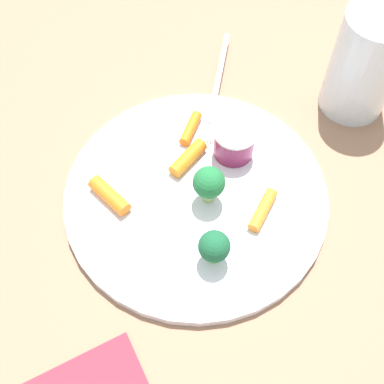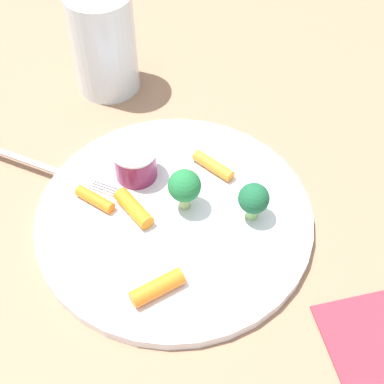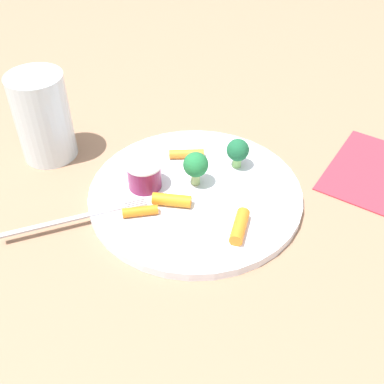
% 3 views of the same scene
% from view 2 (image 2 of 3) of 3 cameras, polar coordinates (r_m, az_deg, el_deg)
% --- Properties ---
extents(ground_plane, '(2.40, 2.40, 0.00)m').
position_cam_2_polar(ground_plane, '(0.58, -1.80, -2.98)').
color(ground_plane, '#926C51').
extents(plate, '(0.28, 0.28, 0.01)m').
position_cam_2_polar(plate, '(0.58, -1.82, -2.62)').
color(plate, white).
rests_on(plate, ground_plane).
extents(sauce_cup, '(0.05, 0.05, 0.04)m').
position_cam_2_polar(sauce_cup, '(0.59, -5.81, 3.00)').
color(sauce_cup, '#771F49').
rests_on(sauce_cup, plate).
extents(broccoli_floret_0, '(0.03, 0.03, 0.04)m').
position_cam_2_polar(broccoli_floret_0, '(0.55, 6.34, -1.08)').
color(broccoli_floret_0, '#86C269').
rests_on(broccoli_floret_0, plate).
extents(broccoli_floret_1, '(0.03, 0.03, 0.05)m').
position_cam_2_polar(broccoli_floret_1, '(0.55, -0.77, 0.55)').
color(broccoli_floret_1, '#96B46B').
rests_on(broccoli_floret_1, plate).
extents(carrot_stick_0, '(0.05, 0.04, 0.01)m').
position_cam_2_polar(carrot_stick_0, '(0.61, 2.19, 2.72)').
color(carrot_stick_0, orange).
rests_on(carrot_stick_0, plate).
extents(carrot_stick_1, '(0.05, 0.04, 0.02)m').
position_cam_2_polar(carrot_stick_1, '(0.51, -3.58, -9.73)').
color(carrot_stick_1, orange).
rests_on(carrot_stick_1, plate).
extents(carrot_stick_2, '(0.04, 0.03, 0.01)m').
position_cam_2_polar(carrot_stick_2, '(0.58, -9.92, -0.73)').
color(carrot_stick_2, orange).
rests_on(carrot_stick_2, plate).
extents(carrot_stick_3, '(0.04, 0.05, 0.02)m').
position_cam_2_polar(carrot_stick_3, '(0.57, -6.02, -1.93)').
color(carrot_stick_3, orange).
rests_on(carrot_stick_3, plate).
extents(fork, '(0.17, 0.08, 0.00)m').
position_cam_2_polar(fork, '(0.63, -14.77, 2.44)').
color(fork, '#BCB7BB').
rests_on(fork, plate).
extents(drinking_glass, '(0.08, 0.08, 0.13)m').
position_cam_2_polar(drinking_glass, '(0.70, -9.02, 14.86)').
color(drinking_glass, silver).
rests_on(drinking_glass, ground_plane).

